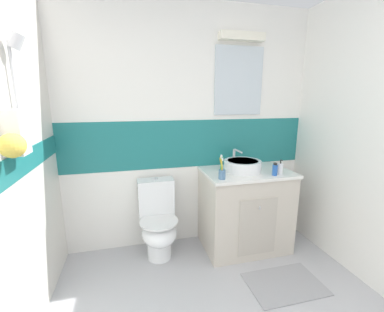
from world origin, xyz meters
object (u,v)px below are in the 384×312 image
object	(u,v)px
sink_basin	(242,165)
toothbrush_cup	(222,173)
toilet	(158,222)
lotion_bottle_short	(275,170)
soap_dispenser	(280,168)

from	to	relation	value
sink_basin	toothbrush_cup	world-z (taller)	toothbrush_cup
toilet	lotion_bottle_short	distance (m)	1.25
sink_basin	lotion_bottle_short	size ratio (longest dim) A/B	3.39
toilet	lotion_bottle_short	xyz separation A→B (m)	(1.10, -0.27, 0.54)
sink_basin	toothbrush_cup	bearing A→B (deg)	-146.43
sink_basin	soap_dispenser	distance (m)	0.36
toilet	soap_dispenser	bearing A→B (deg)	-11.28
toilet	toothbrush_cup	world-z (taller)	toothbrush_cup
sink_basin	lotion_bottle_short	world-z (taller)	sink_basin
toothbrush_cup	soap_dispenser	distance (m)	0.61
sink_basin	soap_dispenser	xyz separation A→B (m)	(0.32, -0.18, -0.01)
soap_dispenser	lotion_bottle_short	bearing A→B (deg)	-157.22
toilet	lotion_bottle_short	bearing A→B (deg)	-13.67
lotion_bottle_short	toilet	bearing A→B (deg)	166.33
lotion_bottle_short	soap_dispenser	bearing A→B (deg)	22.78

